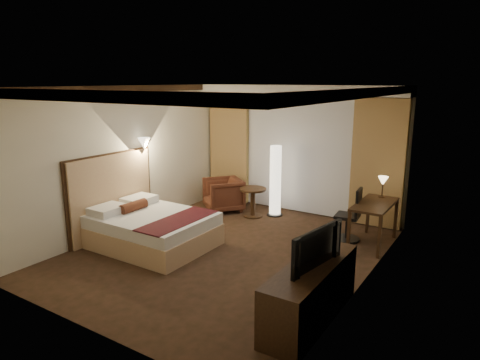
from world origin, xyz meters
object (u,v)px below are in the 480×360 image
Objects in this scene: armchair at (223,193)px; side_table at (253,202)px; floor_lamp at (275,181)px; desk at (373,224)px; television at (310,242)px; office_chair at (347,214)px; bed at (153,230)px; dresser at (311,292)px.

armchair reaches higher than side_table.
side_table is at bearing 37.54° from armchair.
desk is (2.21, -0.55, -0.38)m from floor_lamp.
floor_lamp is at bearing 43.32° from television.
office_chair reaches higher than armchair.
desk is at bearing 0.33° from office_chair.
office_chair is at bearing -7.62° from side_table.
floor_lamp is (0.97, 2.64, 0.47)m from bed.
office_chair is (2.88, -0.30, 0.09)m from armchair.
armchair is 4.57m from television.
side_table is at bearing 166.33° from office_chair.
desk reaches higher than side_table.
floor_lamp is (0.36, 0.31, 0.45)m from side_table.
armchair is 1.21m from floor_lamp.
dresser is at bearing -80.33° from television.
television is (-0.03, 0.00, 0.63)m from dresser.
dresser is at bearing -49.26° from side_table.
office_chair is 2.83m from television.
armchair is at bearing 178.59° from side_table.
bed is at bearing -110.13° from floor_lamp.
floor_lamp reaches higher than armchair.
floor_lamp is 1.54× the size of office_chair.
television is (0.47, -2.75, 0.49)m from office_chair.
side_table is 4.04m from television.
dresser is 1.83× the size of television.
office_chair is 2.80m from dresser.
side_table is at bearing 50.09° from television.
bed is 3.34m from television.
side_table is 0.41× the size of floor_lamp.
television is at bearing -56.36° from floor_lamp.
office_chair is at bearing 32.97° from armchair.
armchair is 0.44× the size of dresser.
bed is 3.17× the size of side_table.
armchair is at bearing -165.32° from floor_lamp.
floor_lamp is 0.84× the size of dresser.
television is (2.23, -3.34, 0.22)m from floor_lamp.
office_chair is (2.72, 2.04, 0.20)m from bed.
dresser is (3.22, -0.71, 0.06)m from bed.
desk is 2.86m from television.
television is at bearing -12.51° from bed.
armchair is 0.52× the size of floor_lamp.
bed is 1.29× the size of floor_lamp.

